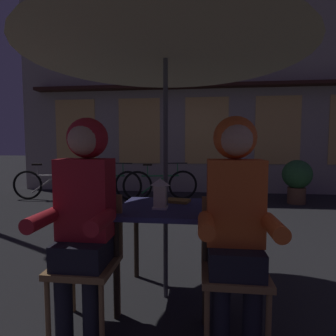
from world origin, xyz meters
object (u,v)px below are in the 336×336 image
(chair_right, at_px, (233,259))
(person_left_hooded, at_px, (84,203))
(lantern, at_px, (160,193))
(chair_left, at_px, (89,253))
(potted_plant, at_px, (297,178))
(cafe_table, at_px, (166,219))
(bicycle_second, at_px, (107,184))
(bicycle_nearest, at_px, (50,184))
(bicycle_third, at_px, (160,185))
(patio_umbrella, at_px, (165,33))
(person_right_hooded, at_px, (235,206))
(book, at_px, (177,201))

(chair_right, bearing_deg, person_left_hooded, -176.61)
(lantern, height_order, person_left_hooded, person_left_hooded)
(chair_left, relative_size, potted_plant, 0.95)
(cafe_table, distance_m, person_left_hooded, 0.67)
(person_left_hooded, height_order, bicycle_second, person_left_hooded)
(bicycle_second, bearing_deg, bicycle_nearest, -171.15)
(bicycle_nearest, relative_size, bicycle_third, 1.01)
(person_left_hooded, distance_m, bicycle_nearest, 4.93)
(patio_umbrella, distance_m, lantern, 1.20)
(bicycle_third, bearing_deg, patio_umbrella, -81.35)
(chair_left, distance_m, bicycle_third, 4.33)
(person_right_hooded, bearing_deg, bicycle_third, 103.86)
(chair_left, distance_m, person_right_hooded, 1.03)
(bicycle_nearest, distance_m, bicycle_second, 1.28)
(person_right_hooded, bearing_deg, person_left_hooded, 180.00)
(person_right_hooded, distance_m, potted_plant, 4.70)
(bicycle_third, bearing_deg, person_right_hooded, -76.14)
(cafe_table, height_order, patio_umbrella, patio_umbrella)
(cafe_table, relative_size, patio_umbrella, 0.32)
(person_left_hooded, height_order, bicycle_third, person_left_hooded)
(person_right_hooded, bearing_deg, patio_umbrella, 138.43)
(lantern, distance_m, potted_plant, 4.62)
(cafe_table, xyz_separation_m, bicycle_second, (-1.81, 3.93, -0.29))
(lantern, relative_size, chair_right, 0.27)
(bicycle_nearest, distance_m, book, 4.78)
(potted_plant, bearing_deg, chair_left, -123.13)
(person_left_hooded, relative_size, bicycle_second, 0.84)
(bicycle_nearest, bearing_deg, book, -48.46)
(chair_left, bearing_deg, bicycle_second, 107.20)
(bicycle_second, distance_m, bicycle_third, 1.21)
(cafe_table, bearing_deg, chair_left, -142.45)
(lantern, bearing_deg, book, 66.61)
(book, bearing_deg, potted_plant, 72.58)
(patio_umbrella, bearing_deg, bicycle_third, 98.65)
(chair_right, distance_m, book, 0.72)
(patio_umbrella, xyz_separation_m, person_left_hooded, (-0.48, -0.43, -1.21))
(lantern, distance_m, book, 0.30)
(bicycle_second, bearing_deg, chair_right, -61.95)
(person_right_hooded, relative_size, bicycle_second, 0.84)
(bicycle_third, relative_size, book, 8.24)
(bicycle_second, bearing_deg, chair_left, -72.80)
(bicycle_third, bearing_deg, book, -79.82)
(bicycle_third, bearing_deg, potted_plant, -1.32)
(bicycle_third, distance_m, book, 3.87)
(patio_umbrella, relative_size, person_left_hooded, 1.65)
(chair_left, relative_size, person_left_hooded, 0.62)
(chair_right, bearing_deg, bicycle_second, 118.05)
(person_right_hooded, distance_m, bicycle_third, 4.55)
(patio_umbrella, relative_size, chair_left, 2.66)
(chair_left, relative_size, person_right_hooded, 0.62)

